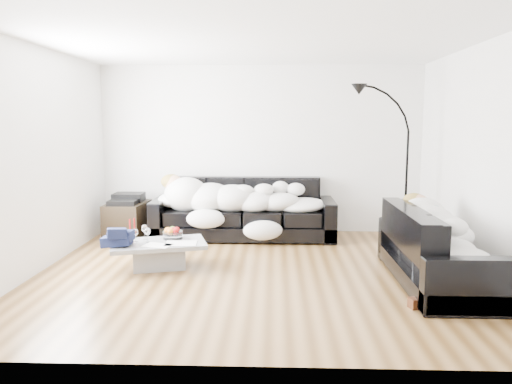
{
  "coord_description": "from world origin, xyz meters",
  "views": [
    {
      "loc": [
        0.22,
        -5.59,
        1.73
      ],
      "look_at": [
        0.0,
        0.3,
        0.9
      ],
      "focal_mm": 35.0,
      "sensor_mm": 36.0,
      "label": 1
    }
  ],
  "objects_px": {
    "wine_glass_c": "(147,235)",
    "av_cabinet": "(128,220)",
    "coffee_table": "(159,255)",
    "shoes": "(430,299)",
    "floor_lamp": "(406,177)",
    "sofa_back": "(244,209)",
    "wine_glass_a": "(145,232)",
    "fruit_bowl": "(173,233)",
    "stereo": "(127,198)",
    "candle_left": "(130,229)",
    "candle_right": "(135,228)",
    "wine_glass_b": "(136,235)",
    "sleeper_back": "(243,195)",
    "sofa_right": "(438,247)",
    "sleeper_right": "(439,226)"
  },
  "relations": [
    {
      "from": "candle_left",
      "to": "floor_lamp",
      "type": "xyz_separation_m",
      "value": [
        3.56,
        0.94,
        0.55
      ]
    },
    {
      "from": "coffee_table",
      "to": "fruit_bowl",
      "type": "bearing_deg",
      "value": 53.23
    },
    {
      "from": "coffee_table",
      "to": "stereo",
      "type": "xyz_separation_m",
      "value": [
        -0.84,
        1.58,
        0.44
      ]
    },
    {
      "from": "sleeper_right",
      "to": "av_cabinet",
      "type": "xyz_separation_m",
      "value": [
        -3.97,
        2.01,
        -0.36
      ]
    },
    {
      "from": "wine_glass_b",
      "to": "fruit_bowl",
      "type": "bearing_deg",
      "value": 22.69
    },
    {
      "from": "sleeper_back",
      "to": "av_cabinet",
      "type": "bearing_deg",
      "value": -179.65
    },
    {
      "from": "wine_glass_b",
      "to": "candle_right",
      "type": "distance_m",
      "value": 0.22
    },
    {
      "from": "shoes",
      "to": "floor_lamp",
      "type": "relative_size",
      "value": 0.24
    },
    {
      "from": "fruit_bowl",
      "to": "sofa_right",
      "type": "bearing_deg",
      "value": -11.74
    },
    {
      "from": "coffee_table",
      "to": "av_cabinet",
      "type": "bearing_deg",
      "value": 118.01
    },
    {
      "from": "coffee_table",
      "to": "shoes",
      "type": "xyz_separation_m",
      "value": [
        2.86,
        -1.1,
        -0.1
      ]
    },
    {
      "from": "wine_glass_a",
      "to": "wine_glass_b",
      "type": "relative_size",
      "value": 1.15
    },
    {
      "from": "wine_glass_a",
      "to": "candle_right",
      "type": "distance_m",
      "value": 0.17
    },
    {
      "from": "wine_glass_a",
      "to": "candle_left",
      "type": "distance_m",
      "value": 0.2
    },
    {
      "from": "wine_glass_c",
      "to": "sofa_back",
      "type": "bearing_deg",
      "value": 57.92
    },
    {
      "from": "sofa_right",
      "to": "candle_right",
      "type": "relative_size",
      "value": 8.32
    },
    {
      "from": "candle_right",
      "to": "stereo",
      "type": "distance_m",
      "value": 1.45
    },
    {
      "from": "coffee_table",
      "to": "stereo",
      "type": "relative_size",
      "value": 2.48
    },
    {
      "from": "sofa_back",
      "to": "sofa_right",
      "type": "relative_size",
      "value": 1.35
    },
    {
      "from": "sofa_back",
      "to": "wine_glass_a",
      "type": "distance_m",
      "value": 1.87
    },
    {
      "from": "wine_glass_c",
      "to": "floor_lamp",
      "type": "bearing_deg",
      "value": 19.02
    },
    {
      "from": "coffee_table",
      "to": "floor_lamp",
      "type": "height_order",
      "value": "floor_lamp"
    },
    {
      "from": "sofa_back",
      "to": "fruit_bowl",
      "type": "xyz_separation_m",
      "value": [
        -0.77,
        -1.45,
        -0.05
      ]
    },
    {
      "from": "stereo",
      "to": "wine_glass_b",
      "type": "bearing_deg",
      "value": -71.55
    },
    {
      "from": "wine_glass_c",
      "to": "sofa_right",
      "type": "bearing_deg",
      "value": -7.43
    },
    {
      "from": "sofa_right",
      "to": "stereo",
      "type": "relative_size",
      "value": 4.55
    },
    {
      "from": "wine_glass_c",
      "to": "shoes",
      "type": "xyz_separation_m",
      "value": [
        2.98,
        -1.08,
        -0.35
      ]
    },
    {
      "from": "sofa_right",
      "to": "wine_glass_c",
      "type": "relative_size",
      "value": 11.5
    },
    {
      "from": "sleeper_right",
      "to": "fruit_bowl",
      "type": "xyz_separation_m",
      "value": [
        -2.99,
        0.62,
        -0.24
      ]
    },
    {
      "from": "coffee_table",
      "to": "wine_glass_b",
      "type": "height_order",
      "value": "wine_glass_b"
    },
    {
      "from": "shoes",
      "to": "stereo",
      "type": "bearing_deg",
      "value": 139.16
    },
    {
      "from": "av_cabinet",
      "to": "floor_lamp",
      "type": "bearing_deg",
      "value": -3.82
    },
    {
      "from": "av_cabinet",
      "to": "floor_lamp",
      "type": "xyz_separation_m",
      "value": [
        4.01,
        -0.45,
        0.72
      ]
    },
    {
      "from": "wine_glass_c",
      "to": "shoes",
      "type": "distance_m",
      "value": 3.19
    },
    {
      "from": "wine_glass_c",
      "to": "candle_left",
      "type": "height_order",
      "value": "candle_left"
    },
    {
      "from": "sleeper_right",
      "to": "shoes",
      "type": "distance_m",
      "value": 0.92
    },
    {
      "from": "wine_glass_c",
      "to": "av_cabinet",
      "type": "height_order",
      "value": "av_cabinet"
    },
    {
      "from": "shoes",
      "to": "av_cabinet",
      "type": "bearing_deg",
      "value": 139.16
    },
    {
      "from": "wine_glass_b",
      "to": "shoes",
      "type": "xyz_separation_m",
      "value": [
        3.13,
        -1.11,
        -0.34
      ]
    },
    {
      "from": "coffee_table",
      "to": "candle_left",
      "type": "bearing_deg",
      "value": 154.97
    },
    {
      "from": "sleeper_right",
      "to": "candle_right",
      "type": "relative_size",
      "value": 7.13
    },
    {
      "from": "coffee_table",
      "to": "shoes",
      "type": "height_order",
      "value": "coffee_table"
    },
    {
      "from": "fruit_bowl",
      "to": "wine_glass_b",
      "type": "xyz_separation_m",
      "value": [
        -0.41,
        -0.17,
        0.0
      ]
    },
    {
      "from": "wine_glass_b",
      "to": "sleeper_back",
      "type": "bearing_deg",
      "value": 53.06
    },
    {
      "from": "sofa_back",
      "to": "wine_glass_c",
      "type": "relative_size",
      "value": 15.52
    },
    {
      "from": "sleeper_right",
      "to": "fruit_bowl",
      "type": "bearing_deg",
      "value": 78.26
    },
    {
      "from": "coffee_table",
      "to": "candle_left",
      "type": "distance_m",
      "value": 0.51
    },
    {
      "from": "sofa_back",
      "to": "sleeper_back",
      "type": "bearing_deg",
      "value": -90.0
    },
    {
      "from": "fruit_bowl",
      "to": "sleeper_right",
      "type": "bearing_deg",
      "value": -11.74
    },
    {
      "from": "stereo",
      "to": "fruit_bowl",
      "type": "bearing_deg",
      "value": -56.36
    }
  ]
}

